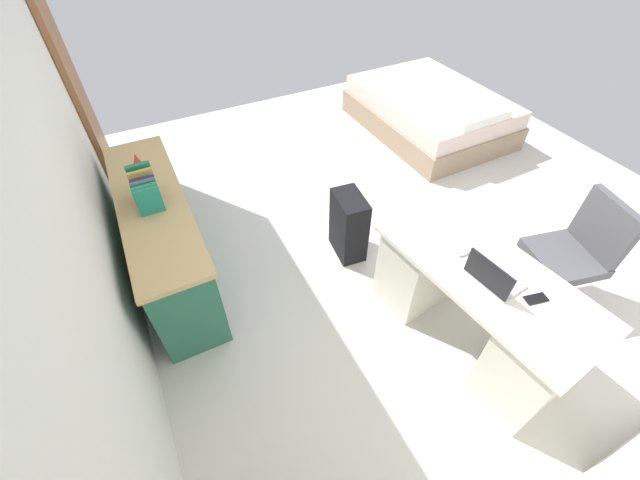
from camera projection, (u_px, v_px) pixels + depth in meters
The scene contains 13 objects.
ground_plane at pixel (385, 220), 3.91m from camera, with size 5.89×5.89×0.00m, color beige.
wall_back at pixel (56, 166), 2.19m from camera, with size 4.89×0.10×2.73m, color silver.
door_wooden at pixel (77, 90), 3.65m from camera, with size 0.88×0.05×2.04m, color brown.
desk at pixel (474, 304), 2.73m from camera, with size 1.51×0.83×0.73m.
office_chair at pixel (568, 260), 2.97m from camera, with size 0.55×0.55×0.94m.
credenza at pixel (165, 238), 3.18m from camera, with size 1.80×0.48×0.78m.
bed at pixel (430, 111), 4.97m from camera, with size 1.92×1.43×0.58m.
suitcase_black at pixel (349, 226), 3.41m from camera, with size 0.36×0.22×0.61m, color black.
laptop at pixel (492, 277), 2.39m from camera, with size 0.33×0.26×0.21m.
computer_mouse at pixel (463, 252), 2.59m from camera, with size 0.06×0.10×0.03m, color white.
cell_phone_near_laptop at pixel (536, 299), 2.33m from camera, with size 0.07×0.14×0.01m, color black.
book_row at pixel (146, 189), 2.82m from camera, with size 0.31×0.17×0.24m.
figurine_small at pixel (137, 160), 3.18m from camera, with size 0.08×0.08×0.11m, color red.
Camera 1 is at (-2.29, 1.88, 2.63)m, focal length 22.29 mm.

